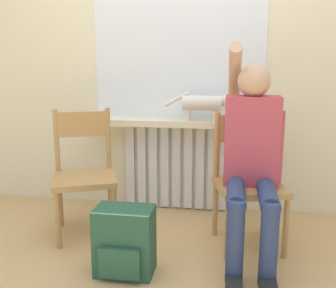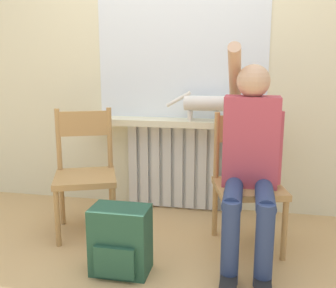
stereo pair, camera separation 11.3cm
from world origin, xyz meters
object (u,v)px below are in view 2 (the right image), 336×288
cat (207,104)px  backpack (120,241)px  chair_left (85,171)px  person (250,154)px  chair_right (247,181)px

cat → backpack: size_ratio=1.31×
chair_left → backpack: chair_left is taller
cat → backpack: cat is taller
chair_left → person: bearing=-28.2°
cat → backpack: 1.26m
chair_right → backpack: size_ratio=2.21×
cat → backpack: bearing=-111.2°
backpack → cat: bearing=68.8°
chair_left → cat: bearing=8.4°
cat → backpack: (-0.38, -0.98, -0.69)m
chair_right → backpack: 0.90m
cat → chair_right: bearing=-55.3°
chair_right → cat: size_ratio=1.69×
person → cat: size_ratio=2.56×
chair_left → person: 1.16m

